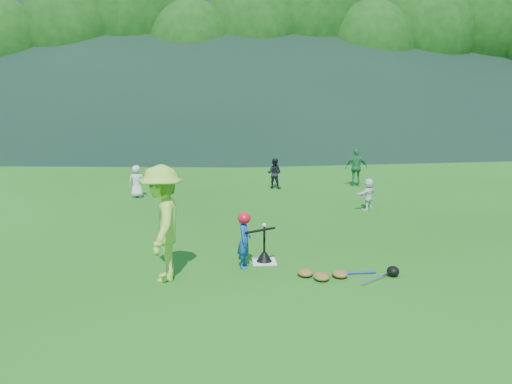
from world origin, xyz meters
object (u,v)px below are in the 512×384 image
adult_coach (162,223)px  fielder_d (368,194)px  batting_tee (264,256)px  equipment_pile (340,274)px  home_plate (264,262)px  fielder_c (356,168)px  fielder_b (274,173)px  fielder_a (137,181)px  batter_child (244,241)px

adult_coach → fielder_d: size_ratio=2.25×
batting_tee → equipment_pile: size_ratio=0.38×
home_plate → fielder_d: 5.46m
adult_coach → fielder_c: bearing=146.1°
fielder_c → home_plate: bearing=67.4°
fielder_b → fielder_c: fielder_c is taller
adult_coach → fielder_a: bearing=-167.9°
home_plate → adult_coach: size_ratio=0.22×
batter_child → adult_coach: size_ratio=0.51×
fielder_d → batting_tee: (-3.28, -4.34, -0.32)m
batter_child → fielder_b: 8.21m
fielder_a → fielder_c: size_ratio=0.77×
home_plate → fielder_d: size_ratio=0.50×
adult_coach → fielder_b: bearing=161.0°
batting_tee → fielder_a: bearing=118.3°
fielder_b → equipment_pile: bearing=112.7°
home_plate → equipment_pile: equipment_pile is taller
fielder_c → equipment_pile: fielder_c is taller
adult_coach → equipment_pile: bearing=86.9°
fielder_b → equipment_pile: size_ratio=0.58×
home_plate → adult_coach: (-1.82, -0.79, 1.00)m
batter_child → adult_coach: adult_coach is taller
fielder_a → fielder_d: size_ratio=1.15×
home_plate → batter_child: size_ratio=0.44×
batter_child → batting_tee: bearing=-40.8°
batter_child → fielder_c: bearing=-12.7°
fielder_b → batting_tee: size_ratio=1.55×
adult_coach → equipment_pile: (3.09, -0.12, -0.94)m
home_plate → fielder_a: bearing=118.3°
home_plate → fielder_b: (0.97, 7.82, 0.52)m
fielder_b → fielder_d: size_ratio=1.18×
fielder_c → fielder_d: size_ratio=1.49×
fielder_b → fielder_c: size_ratio=0.79×
home_plate → equipment_pile: bearing=-35.6°
fielder_d → adult_coach: bearing=4.0°
fielder_a → fielder_c: 7.59m
batter_child → equipment_pile: batter_child is taller
fielder_c → equipment_pile: 9.36m
fielder_a → fielder_b: bearing=-169.0°
fielder_d → equipment_pile: size_ratio=0.50×
fielder_d → batting_tee: bearing=11.7°
adult_coach → fielder_d: 7.26m
adult_coach → equipment_pile: size_ratio=1.12×
fielder_a → equipment_pile: size_ratio=0.57×
batting_tee → home_plate: bearing=0.0°
batting_tee → adult_coach: bearing=-156.4°
fielder_a → fielder_d: bearing=157.1°
home_plate → fielder_c: fielder_c is taller
fielder_a → adult_coach: bearing=98.0°
adult_coach → fielder_b: 9.07m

